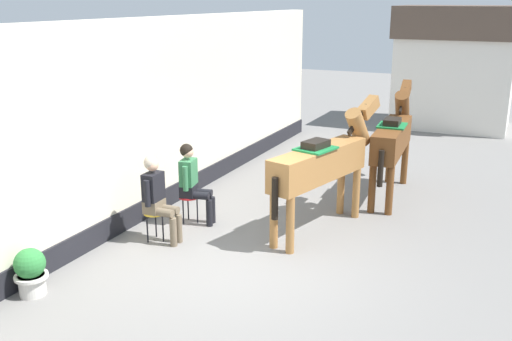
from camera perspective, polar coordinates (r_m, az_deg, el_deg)
The scene contains 8 objects.
ground_plane at distance 11.06m, azimuth 5.85°, elevation -3.05°, with size 40.00×40.00×0.00m, color slate.
pub_facade_wall at distance 10.47m, azimuth -10.03°, elevation 4.41°, with size 0.34×14.00×3.40m.
distant_cottage at distance 18.24m, azimuth 19.01°, elevation 9.73°, with size 3.40×2.60×3.50m.
seated_visitor_near at distance 9.13m, azimuth -9.70°, elevation -2.35°, with size 0.61×0.49×1.39m.
seated_visitor_far at distance 9.80m, azimuth -6.30°, elevation -0.89°, with size 0.61×0.48×1.39m.
saddled_horse_near at distance 9.41m, azimuth 6.63°, elevation 0.80°, with size 1.02×2.94×2.06m.
saddled_horse_far at distance 11.36m, azimuth 13.33°, elevation 3.20°, with size 0.58×3.00×2.06m.
flower_planter_near at distance 8.10m, azimuth -21.30°, elevation -9.21°, with size 0.43×0.43×0.64m.
Camera 1 is at (3.37, -6.86, 3.71)m, focal length 40.65 mm.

